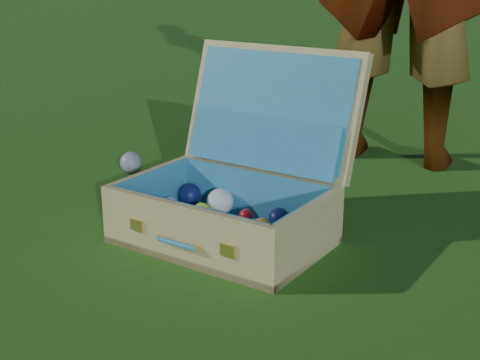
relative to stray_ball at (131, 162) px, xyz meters
name	(u,v)px	position (x,y,z in m)	size (l,w,h in m)	color
ground	(215,207)	(0.45, -0.06, -0.04)	(60.00, 60.00, 0.00)	#215114
stray_ball	(131,162)	(0.00, 0.00, 0.00)	(0.08, 0.08, 0.08)	teal
suitcase	(239,185)	(0.63, -0.17, 0.10)	(0.56, 0.53, 0.48)	tan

